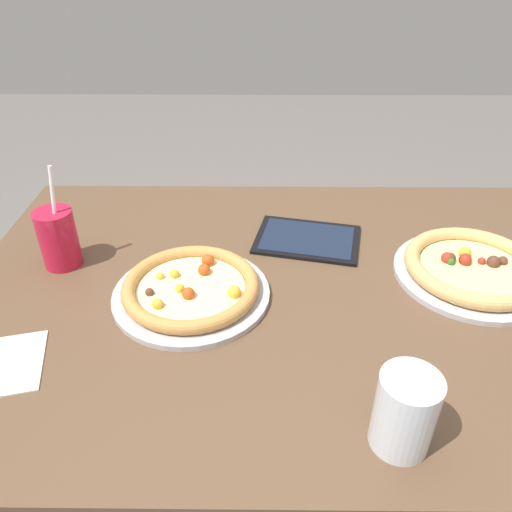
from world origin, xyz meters
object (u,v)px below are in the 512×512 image
at_px(pizza_far, 473,268).
at_px(tablet, 307,239).
at_px(drink_cup_colored, 58,238).
at_px(pizza_near, 191,289).
at_px(water_cup_clear, 405,411).

bearing_deg(pizza_far, tablet, 157.80).
bearing_deg(drink_cup_colored, tablet, 10.24).
xyz_separation_m(pizza_near, tablet, (0.25, 0.21, -0.01)).
bearing_deg(drink_cup_colored, water_cup_clear, -35.11).
bearing_deg(tablet, drink_cup_colored, -169.76).
xyz_separation_m(drink_cup_colored, tablet, (0.54, 0.10, -0.06)).
height_order(drink_cup_colored, water_cup_clear, drink_cup_colored).
relative_size(pizza_near, water_cup_clear, 2.49).
distance_m(drink_cup_colored, water_cup_clear, 0.78).
height_order(pizza_far, tablet, pizza_far).
bearing_deg(pizza_far, water_cup_clear, -121.31).
xyz_separation_m(pizza_near, pizza_far, (0.59, 0.07, 0.00)).
distance_m(water_cup_clear, tablet, 0.56).
xyz_separation_m(water_cup_clear, tablet, (-0.09, 0.54, -0.06)).
height_order(water_cup_clear, tablet, water_cup_clear).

